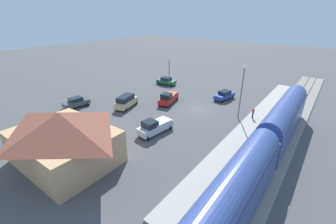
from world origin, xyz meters
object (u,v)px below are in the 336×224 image
Objects in this scene: pedestrian_on_platform at (253,112)px; suv_tan at (126,101)px; pickup_silver at (155,126)px; light_pole_near_platform at (242,86)px; light_pole_lot_center at (169,70)px; sedan_green at (166,81)px; sedan_blue at (224,95)px; pickup_red at (168,98)px; sedan_charcoal at (76,102)px; station_building at (63,137)px.

pedestrian_on_platform is 21.30m from suv_tan.
pickup_silver is 14.68m from light_pole_near_platform.
pickup_silver is (9.58, 12.42, -0.25)m from pedestrian_on_platform.
pickup_silver is 18.72m from light_pole_lot_center.
sedan_green is 0.97× the size of sedan_blue.
pickup_red reaches higher than sedan_charcoal.
station_building is at bearing 112.67° from suv_tan.
pickup_silver reaches higher than sedan_green.
station_building is 2.49× the size of sedan_green.
sedan_green is at bearing -80.29° from suv_tan.
sedan_charcoal is 0.67× the size of light_pole_lot_center.
station_building is 27.00m from pedestrian_on_platform.
sedan_green is at bearing -45.59° from light_pole_lot_center.
pedestrian_on_platform is at bearing 162.67° from sedan_green.
pedestrian_on_platform is at bearing -157.03° from suv_tan.
suv_tan is 19.60m from light_pole_near_platform.
suv_tan reaches higher than pedestrian_on_platform.
light_pole_lot_center is at bearing 11.79° from sedan_blue.
light_pole_lot_center is (16.73, -3.98, -0.70)m from light_pole_near_platform.
station_building is 6.75× the size of pedestrian_on_platform.
light_pole_lot_center is (-3.39, 3.46, 3.63)m from sedan_green.
light_pole_lot_center reaches higher than pickup_silver.
sedan_green is 0.98× the size of sedan_charcoal.
station_building is 25.59m from light_pole_near_platform.
sedan_blue is at bearing -50.80° from light_pole_near_platform.
sedan_green is 21.88m from light_pole_near_platform.
sedan_charcoal is at bearing 76.96° from sedan_green.
suv_tan is at bearing 24.02° from light_pole_near_platform.
station_building is 11.81m from pickup_silver.
light_pole_lot_center is (3.97, -5.63, 3.48)m from pickup_red.
pedestrian_on_platform is 0.33× the size of suv_tan.
sedan_blue is (-5.99, -29.30, -2.28)m from station_building.
pickup_silver is at bearing 157.72° from suv_tan.
pickup_red is 16.51m from sedan_charcoal.
station_building is at bearing 143.75° from sedan_charcoal.
suv_tan is at bearing -145.06° from sedan_charcoal.
light_pole_near_platform is at bearing -116.05° from station_building.
pickup_red is at bearing 46.74° from sedan_blue.
light_pole_near_platform is at bearing 13.52° from pedestrian_on_platform.
sedan_charcoal is at bearing 27.49° from light_pole_near_platform.
light_pole_lot_center reaches higher than pickup_red.
pedestrian_on_platform is 0.37× the size of sedan_green.
station_building reaches higher than pedestrian_on_platform.
pedestrian_on_platform is at bearing 169.54° from light_pole_lot_center.
sedan_green is (8.92, -30.35, -2.28)m from station_building.
light_pole_lot_center is at bearing -10.46° from pedestrian_on_platform.
light_pole_lot_center is at bearing -13.38° from light_pole_near_platform.
suv_tan is (19.61, 8.31, -0.13)m from pedestrian_on_platform.
suv_tan is (6.31, -15.11, -2.01)m from station_building.
pickup_red is 0.68× the size of light_pole_near_platform.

